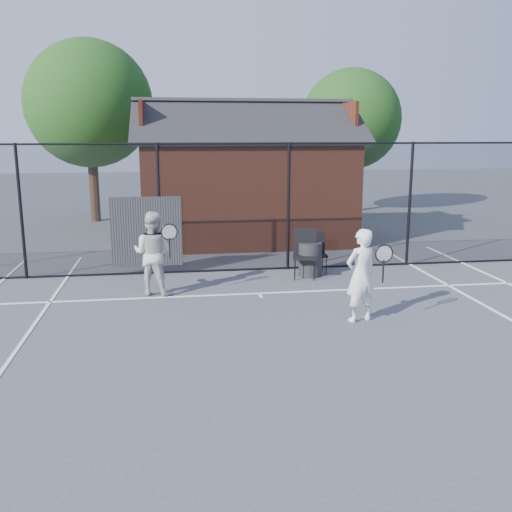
{
  "coord_description": "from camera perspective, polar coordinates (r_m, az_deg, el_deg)",
  "views": [
    {
      "loc": [
        -1.72,
        -8.06,
        3.23
      ],
      "look_at": [
        -0.28,
        1.58,
        1.1
      ],
      "focal_mm": 40.0,
      "sensor_mm": 36.0,
      "label": 1
    }
  ],
  "objects": [
    {
      "name": "ground",
      "position": [
        8.86,
        3.37,
        -9.1
      ],
      "size": [
        80.0,
        80.0,
        0.0
      ],
      "primitive_type": "plane",
      "color": "#454B4F",
      "rests_on": "ground"
    },
    {
      "name": "court_lines",
      "position": [
        7.67,
        5.44,
        -12.6
      ],
      "size": [
        11.02,
        18.0,
        0.01
      ],
      "color": "white",
      "rests_on": "ground"
    },
    {
      "name": "fence",
      "position": [
        13.26,
        -2.29,
        4.58
      ],
      "size": [
        22.04,
        3.0,
        3.0
      ],
      "color": "black",
      "rests_on": "ground"
    },
    {
      "name": "clubhouse",
      "position": [
        17.28,
        -1.08,
        6.92
      ],
      "size": [
        6.5,
        4.36,
        4.19
      ],
      "color": "maroon",
      "rests_on": "ground"
    },
    {
      "name": "tree_left",
      "position": [
        21.76,
        -16.35,
        14.36
      ],
      "size": [
        4.48,
        4.48,
        6.44
      ],
      "color": "#342714",
      "rests_on": "ground"
    },
    {
      "name": "tree_right",
      "position": [
        23.7,
        9.51,
        13.31
      ],
      "size": [
        3.97,
        3.97,
        5.7
      ],
      "color": "#342714",
      "rests_on": "ground"
    },
    {
      "name": "player_front",
      "position": [
        9.96,
        10.45,
        -1.91
      ],
      "size": [
        0.77,
        0.62,
        1.63
      ],
      "color": "white",
      "rests_on": "ground"
    },
    {
      "name": "player_back",
      "position": [
        11.61,
        -10.27,
        0.28
      ],
      "size": [
        1.01,
        0.91,
        1.69
      ],
      "color": "silver",
      "rests_on": "ground"
    },
    {
      "name": "chair_left",
      "position": [
        12.8,
        4.9,
        0.13
      ],
      "size": [
        0.63,
        0.64,
        1.08
      ],
      "primitive_type": "cube",
      "rotation": [
        0.0,
        0.0,
        -0.23
      ],
      "color": "black",
      "rests_on": "ground"
    },
    {
      "name": "chair_right",
      "position": [
        13.39,
        6.14,
        0.26
      ],
      "size": [
        0.45,
        0.47,
        0.9
      ],
      "primitive_type": "cube",
      "rotation": [
        0.0,
        0.0,
        -0.04
      ],
      "color": "black",
      "rests_on": "ground"
    },
    {
      "name": "waste_bin",
      "position": [
        13.04,
        5.43,
        -0.33
      ],
      "size": [
        0.6,
        0.6,
        0.78
      ],
      "primitive_type": "cylinder",
      "rotation": [
        0.0,
        0.0,
        -0.14
      ],
      "color": "black",
      "rests_on": "ground"
    }
  ]
}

